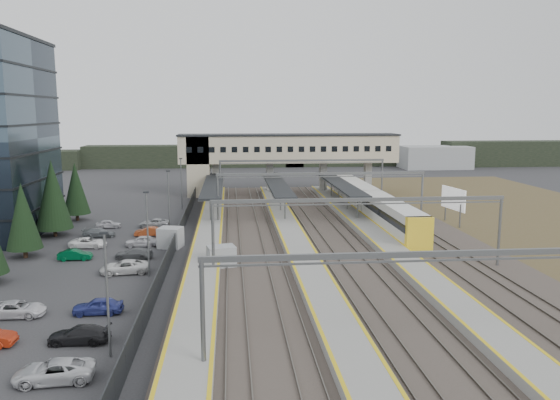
{
  "coord_description": "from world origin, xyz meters",
  "views": [
    {
      "loc": [
        -0.29,
        -58.21,
        15.3
      ],
      "look_at": [
        6.05,
        10.89,
        4.0
      ],
      "focal_mm": 35.0,
      "sensor_mm": 36.0,
      "label": 1
    }
  ],
  "objects": [
    {
      "name": "train",
      "position": [
        20.0,
        17.89,
        2.12
      ],
      "size": [
        2.97,
        41.26,
        3.74
      ],
      "color": "silver",
      "rests_on": "ground"
    },
    {
      "name": "car_park",
      "position": [
        -12.98,
        -7.39,
        0.6
      ],
      "size": [
        10.54,
        44.64,
        1.28
      ],
      "color": "silver",
      "rests_on": "ground"
    },
    {
      "name": "canopies",
      "position": [
        7.0,
        27.0,
        3.92
      ],
      "size": [
        23.1,
        30.0,
        3.28
      ],
      "color": "black",
      "rests_on": "ground"
    },
    {
      "name": "relay_cabin_near",
      "position": [
        -1.29,
        -5.76,
        1.1
      ],
      "size": [
        3.03,
        2.5,
        2.21
      ],
      "color": "#919496",
      "rests_on": "ground"
    },
    {
      "name": "fence",
      "position": [
        -6.5,
        5.0,
        1.0
      ],
      "size": [
        0.08,
        90.0,
        2.0
      ],
      "color": "#26282B",
      "rests_on": "ground"
    },
    {
      "name": "gantries",
      "position": [
        12.0,
        3.0,
        6.0
      ],
      "size": [
        28.4,
        62.28,
        7.17
      ],
      "color": "slate",
      "rests_on": "ground"
    },
    {
      "name": "footbridge",
      "position": [
        7.7,
        42.0,
        7.93
      ],
      "size": [
        40.4,
        6.4,
        11.2
      ],
      "color": "#B8B18E",
      "rests_on": "ground"
    },
    {
      "name": "billboard",
      "position": [
        29.92,
        12.6,
        3.39
      ],
      "size": [
        0.95,
        5.91,
        5.04
      ],
      "color": "slate",
      "rests_on": "ground"
    },
    {
      "name": "rail_corridor",
      "position": [
        9.34,
        5.0,
        0.29
      ],
      "size": [
        34.0,
        90.0,
        0.92
      ],
      "color": "#342E29",
      "rests_on": "ground"
    },
    {
      "name": "treeline_far",
      "position": [
        23.81,
        92.28,
        2.95
      ],
      "size": [
        170.0,
        19.0,
        7.0
      ],
      "color": "black",
      "rests_on": "ground"
    },
    {
      "name": "lampposts",
      "position": [
        -8.0,
        1.25,
        4.34
      ],
      "size": [
        0.5,
        53.25,
        8.07
      ],
      "color": "slate",
      "rests_on": "ground"
    },
    {
      "name": "ground",
      "position": [
        0.0,
        0.0,
        0.0
      ],
      "size": [
        220.0,
        220.0,
        0.0
      ],
      "primitive_type": "plane",
      "color": "#2B2B2D",
      "rests_on": "ground"
    },
    {
      "name": "relay_cabin_far",
      "position": [
        -7.17,
        2.99,
        1.16
      ],
      "size": [
        3.0,
        2.71,
        2.31
      ],
      "color": "#919496",
      "rests_on": "ground"
    },
    {
      "name": "conifer_row",
      "position": [
        -22.0,
        -3.86,
        4.84
      ],
      "size": [
        4.42,
        49.82,
        9.5
      ],
      "color": "black",
      "rests_on": "ground"
    }
  ]
}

